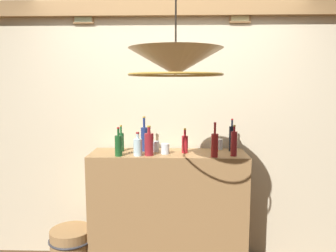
{
  "coord_description": "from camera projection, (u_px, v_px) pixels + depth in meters",
  "views": [
    {
      "loc": [
        0.08,
        -2.04,
        1.71
      ],
      "look_at": [
        0.0,
        0.76,
        1.35
      ],
      "focal_mm": 34.44,
      "sensor_mm": 36.0,
      "label": 1
    }
  ],
  "objects": [
    {
      "name": "liquor_bottle_rye",
      "position": [
        121.0,
        141.0,
        2.96
      ],
      "size": [
        0.05,
        0.05,
        0.24
      ],
      "color": "#1A5726",
      "rests_on": "bar_shelf_unit"
    },
    {
      "name": "liquor_bottle_vermouth",
      "position": [
        149.0,
        144.0,
        2.79
      ],
      "size": [
        0.08,
        0.08,
        0.26
      ],
      "color": "maroon",
      "rests_on": "bar_shelf_unit"
    },
    {
      "name": "liquor_bottle_gin",
      "position": [
        119.0,
        145.0,
        2.76
      ],
      "size": [
        0.06,
        0.06,
        0.25
      ],
      "color": "#1B4F22",
      "rests_on": "bar_shelf_unit"
    },
    {
      "name": "liquor_bottle_scotch",
      "position": [
        144.0,
        138.0,
        2.97
      ],
      "size": [
        0.06,
        0.06,
        0.32
      ],
      "color": "navy",
      "rests_on": "bar_shelf_unit"
    },
    {
      "name": "panelled_rear_partition",
      "position": [
        169.0,
        115.0,
        3.15
      ],
      "size": [
        3.64,
        0.15,
        2.7
      ],
      "color": "beige",
      "rests_on": "ground"
    },
    {
      "name": "pendant_lamp",
      "position": [
        176.0,
        63.0,
        2.09
      ],
      "size": [
        0.62,
        0.62,
        0.54
      ],
      "color": "beige"
    },
    {
      "name": "liquor_bottle_port",
      "position": [
        185.0,
        144.0,
        2.89
      ],
      "size": [
        0.06,
        0.06,
        0.22
      ],
      "color": "#A51C24",
      "rests_on": "bar_shelf_unit"
    },
    {
      "name": "liquor_bottle_rum",
      "position": [
        234.0,
        143.0,
        2.76
      ],
      "size": [
        0.06,
        0.06,
        0.27
      ],
      "color": "maroon",
      "rests_on": "bar_shelf_unit"
    },
    {
      "name": "liquor_bottle_sherry",
      "position": [
        232.0,
        138.0,
        2.97
      ],
      "size": [
        0.05,
        0.05,
        0.3
      ],
      "color": "black",
      "rests_on": "bar_shelf_unit"
    },
    {
      "name": "glass_tumbler_shot",
      "position": [
        220.0,
        144.0,
        3.04
      ],
      "size": [
        0.06,
        0.06,
        0.1
      ],
      "color": "silver",
      "rests_on": "bar_shelf_unit"
    },
    {
      "name": "wooden_barrel",
      "position": [
        72.0,
        251.0,
        2.92
      ],
      "size": [
        0.4,
        0.4,
        0.42
      ],
      "color": "#9E7547",
      "rests_on": "ground"
    },
    {
      "name": "glass_tumbler_highball",
      "position": [
        156.0,
        146.0,
        2.94
      ],
      "size": [
        0.06,
        0.06,
        0.1
      ],
      "color": "silver",
      "rests_on": "bar_shelf_unit"
    },
    {
      "name": "liquor_bottle_vodka",
      "position": [
        215.0,
        145.0,
        2.72
      ],
      "size": [
        0.06,
        0.06,
        0.3
      ],
      "color": "maroon",
      "rests_on": "bar_shelf_unit"
    },
    {
      "name": "glass_tumbler_rocks",
      "position": [
        165.0,
        149.0,
        2.85
      ],
      "size": [
        0.07,
        0.07,
        0.09
      ],
      "color": "silver",
      "rests_on": "bar_shelf_unit"
    },
    {
      "name": "bar_shelf_unit",
      "position": [
        168.0,
        211.0,
        2.97
      ],
      "size": [
        1.4,
        0.43,
        1.1
      ],
      "primitive_type": "cube",
      "color": "#9E7547",
      "rests_on": "ground"
    },
    {
      "name": "liquor_bottle_mezcal",
      "position": [
        138.0,
        147.0,
        2.77
      ],
      "size": [
        0.08,
        0.08,
        0.21
      ],
      "color": "silver",
      "rests_on": "bar_shelf_unit"
    }
  ]
}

